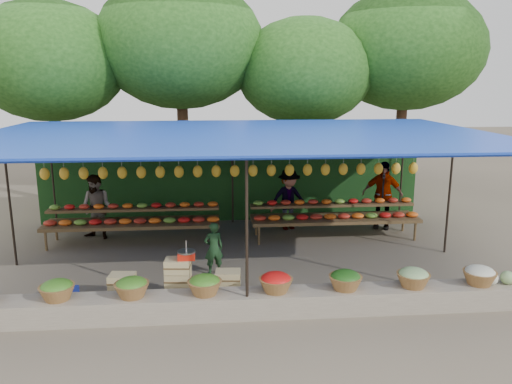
{
  "coord_description": "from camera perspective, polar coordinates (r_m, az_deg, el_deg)",
  "views": [
    {
      "loc": [
        -0.52,
        -10.58,
        3.92
      ],
      "look_at": [
        0.42,
        0.2,
        1.47
      ],
      "focal_mm": 35.0,
      "sensor_mm": 36.0,
      "label": 1
    }
  ],
  "objects": [
    {
      "name": "ground",
      "position": [
        11.29,
        -2.04,
        -7.57
      ],
      "size": [
        60.0,
        60.0,
        0.0
      ],
      "primitive_type": "plane",
      "color": "brown",
      "rests_on": "ground"
    },
    {
      "name": "stone_curb",
      "position": [
        8.68,
        -1.09,
        -12.63
      ],
      "size": [
        10.6,
        0.55,
        0.4
      ],
      "primitive_type": "cube",
      "color": "slate",
      "rests_on": "ground"
    },
    {
      "name": "stall_canopy",
      "position": [
        10.74,
        -2.18,
        6.05
      ],
      "size": [
        10.8,
        6.6,
        2.82
      ],
      "color": "black",
      "rests_on": "ground"
    },
    {
      "name": "produce_baskets",
      "position": [
        8.53,
        -1.78,
        -10.44
      ],
      "size": [
        8.98,
        0.58,
        0.34
      ],
      "color": "brown",
      "rests_on": "stone_curb"
    },
    {
      "name": "netting_backdrop",
      "position": [
        13.99,
        -2.75,
        1.73
      ],
      "size": [
        10.6,
        0.06,
        2.5
      ],
      "primitive_type": "cube",
      "color": "#204E1C",
      "rests_on": "ground"
    },
    {
      "name": "tree_row",
      "position": [
        16.72,
        -1.51,
        15.43
      ],
      "size": [
        16.51,
        5.5,
        7.12
      ],
      "color": "#392015",
      "rests_on": "ground"
    },
    {
      "name": "fruit_table_left",
      "position": [
        12.54,
        -13.85,
        -2.96
      ],
      "size": [
        4.21,
        0.95,
        0.93
      ],
      "color": "#44331B",
      "rests_on": "ground"
    },
    {
      "name": "fruit_table_right",
      "position": [
        12.74,
        8.96,
        -2.48
      ],
      "size": [
        4.21,
        0.95,
        0.93
      ],
      "color": "#44331B",
      "rests_on": "ground"
    },
    {
      "name": "crate_counter",
      "position": [
        9.31,
        -9.04,
        -10.23
      ],
      "size": [
        2.38,
        0.38,
        0.77
      ],
      "color": "tan",
      "rests_on": "ground"
    },
    {
      "name": "weighing_scale",
      "position": [
        9.1,
        -7.95,
        -7.08
      ],
      "size": [
        0.32,
        0.32,
        0.34
      ],
      "color": "red",
      "rests_on": "crate_counter"
    },
    {
      "name": "vendor_seated",
      "position": [
        10.29,
        -4.86,
        -6.42
      ],
      "size": [
        0.45,
        0.35,
        1.1
      ],
      "primitive_type": "imported",
      "rotation": [
        0.0,
        0.0,
        3.38
      ],
      "color": "#1C3E1F",
      "rests_on": "ground"
    },
    {
      "name": "customer_left",
      "position": [
        13.04,
        -17.74,
        -1.65
      ],
      "size": [
        0.97,
        0.87,
        1.63
      ],
      "primitive_type": "imported",
      "rotation": [
        0.0,
        0.0,
        -0.39
      ],
      "color": "slate",
      "rests_on": "ground"
    },
    {
      "name": "customer_mid",
      "position": [
        13.25,
        3.77,
        -0.85
      ],
      "size": [
        1.16,
        0.81,
        1.63
      ],
      "primitive_type": "imported",
      "rotation": [
        0.0,
        0.0,
        0.21
      ],
      "color": "slate",
      "rests_on": "ground"
    },
    {
      "name": "customer_right",
      "position": [
        13.72,
        14.25,
        -0.34
      ],
      "size": [
        1.15,
        0.83,
        1.82
      ],
      "primitive_type": "imported",
      "rotation": [
        0.0,
        0.0,
        -0.41
      ],
      "color": "slate",
      "rests_on": "ground"
    },
    {
      "name": "blue_crate_front",
      "position": [
        9.76,
        -21.23,
        -10.95
      ],
      "size": [
        0.54,
        0.44,
        0.28
      ],
      "primitive_type": "cube",
      "rotation": [
        0.0,
        0.0,
        -0.24
      ],
      "color": "navy",
      "rests_on": "ground"
    }
  ]
}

